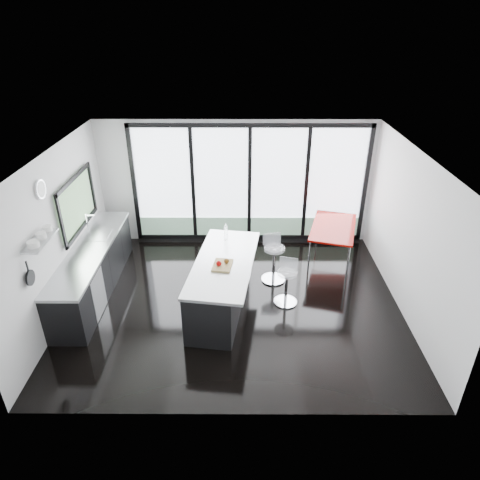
{
  "coord_description": "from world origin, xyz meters",
  "views": [
    {
      "loc": [
        0.13,
        -6.44,
        4.76
      ],
      "look_at": [
        0.1,
        0.3,
        1.15
      ],
      "focal_mm": 32.0,
      "sensor_mm": 36.0,
      "label": 1
    }
  ],
  "objects_px": {
    "bar_stool_near": "(286,287)",
    "bar_stool_far": "(274,264)",
    "island": "(220,284)",
    "red_table": "(332,243)"
  },
  "relations": [
    {
      "from": "bar_stool_far",
      "to": "red_table",
      "type": "distance_m",
      "value": 1.51
    },
    {
      "from": "bar_stool_far",
      "to": "island",
      "type": "bearing_deg",
      "value": -155.27
    },
    {
      "from": "island",
      "to": "red_table",
      "type": "distance_m",
      "value": 2.83
    },
    {
      "from": "bar_stool_near",
      "to": "bar_stool_far",
      "type": "xyz_separation_m",
      "value": [
        -0.18,
        0.76,
        0.04
      ]
    },
    {
      "from": "bar_stool_near",
      "to": "bar_stool_far",
      "type": "distance_m",
      "value": 0.78
    },
    {
      "from": "island",
      "to": "bar_stool_far",
      "type": "xyz_separation_m",
      "value": [
        1.01,
        0.86,
        -0.11
      ]
    },
    {
      "from": "island",
      "to": "bar_stool_near",
      "type": "height_order",
      "value": "island"
    },
    {
      "from": "bar_stool_far",
      "to": "bar_stool_near",
      "type": "bearing_deg",
      "value": -92.54
    },
    {
      "from": "island",
      "to": "bar_stool_near",
      "type": "xyz_separation_m",
      "value": [
        1.19,
        0.11,
        -0.15
      ]
    },
    {
      "from": "bar_stool_near",
      "to": "bar_stool_far",
      "type": "bearing_deg",
      "value": 117.24
    }
  ]
}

